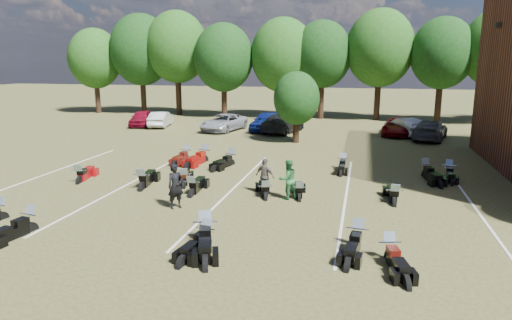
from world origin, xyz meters
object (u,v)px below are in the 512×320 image
(person_grey, at_px, (265,176))
(motorcycle_0, at_px, (1,220))
(motorcycle_7, at_px, (80,183))
(car_0, at_px, (142,118))
(person_black, at_px, (176,186))
(motorcycle_14, at_px, (186,160))
(person_green, at_px, (288,179))
(motorcycle_3, at_px, (206,246))
(car_4, at_px, (267,121))

(person_grey, height_order, motorcycle_0, person_grey)
(motorcycle_0, relative_size, motorcycle_7, 0.92)
(car_0, distance_m, person_black, 23.63)
(motorcycle_0, distance_m, motorcycle_7, 5.14)
(motorcycle_14, bearing_deg, person_green, -39.52)
(person_green, height_order, motorcycle_14, person_green)
(person_green, relative_size, motorcycle_0, 0.82)
(motorcycle_0, bearing_deg, person_grey, 42.46)
(person_green, bearing_deg, motorcycle_7, -38.96)
(person_black, distance_m, motorcycle_3, 4.11)
(car_0, relative_size, person_grey, 2.59)
(car_4, xyz_separation_m, motorcycle_14, (-2.17, -12.10, -0.78))
(motorcycle_0, bearing_deg, person_green, 37.19)
(motorcycle_3, bearing_deg, person_grey, 90.93)
(car_4, bearing_deg, person_black, -82.01)
(person_green, xyz_separation_m, motorcycle_0, (-9.72, -4.92, -0.84))
(person_black, height_order, motorcycle_7, person_black)
(car_4, xyz_separation_m, motorcycle_7, (-5.21, -17.87, -0.78))
(car_0, height_order, motorcycle_0, car_0)
(person_black, distance_m, motorcycle_7, 6.46)
(motorcycle_0, distance_m, motorcycle_14, 11.26)
(motorcycle_3, bearing_deg, motorcycle_7, 152.36)
(car_4, height_order, person_black, person_black)
(person_grey, bearing_deg, motorcycle_3, 106.98)
(motorcycle_0, height_order, motorcycle_14, motorcycle_14)
(motorcycle_3, bearing_deg, motorcycle_0, -177.08)
(car_4, bearing_deg, motorcycle_3, -76.56)
(car_0, relative_size, motorcycle_0, 1.98)
(person_black, distance_m, person_grey, 4.02)
(person_green, distance_m, motorcycle_7, 10.01)
(car_4, relative_size, motorcycle_0, 2.24)
(car_4, distance_m, motorcycle_0, 23.55)
(car_0, distance_m, person_grey, 23.12)
(motorcycle_14, bearing_deg, person_grey, -41.82)
(car_0, xyz_separation_m, person_green, (15.93, -18.22, 0.15))
(person_grey, bearing_deg, car_0, -27.30)
(car_0, xyz_separation_m, person_grey, (14.86, -17.71, 0.09))
(person_grey, bearing_deg, motorcycle_14, -20.41)
(car_0, distance_m, motorcycle_14, 15.21)
(car_4, bearing_deg, motorcycle_0, -96.20)
(car_0, xyz_separation_m, person_black, (11.89, -20.42, 0.19))
(motorcycle_3, bearing_deg, person_green, 79.58)
(person_black, bearing_deg, car_4, 45.99)
(motorcycle_7, bearing_deg, car_0, -83.18)
(person_grey, relative_size, motorcycle_0, 0.77)
(motorcycle_7, xyz_separation_m, motorcycle_14, (3.04, 5.77, 0.00))
(person_black, xyz_separation_m, person_grey, (2.97, 2.71, -0.10))
(car_4, relative_size, person_black, 2.59)
(motorcycle_3, distance_m, motorcycle_7, 10.04)
(car_4, height_order, motorcycle_0, car_4)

